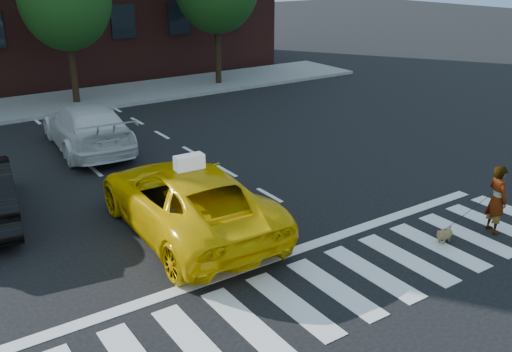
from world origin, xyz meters
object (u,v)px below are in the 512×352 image
at_px(white_suv, 87,127).
at_px(dog, 444,234).
at_px(taxi, 187,199).
at_px(woman, 497,199).

bearing_deg(white_suv, dog, 116.23).
relative_size(taxi, white_suv, 1.08).
xyz_separation_m(white_suv, woman, (5.67, -11.10, 0.04)).
height_order(taxi, dog, taxi).
bearing_deg(dog, woman, -22.90).
bearing_deg(white_suv, woman, 121.78).
height_order(taxi, white_suv, taxi).
bearing_deg(dog, white_suv, 99.00).
bearing_deg(woman, white_suv, 47.92).
bearing_deg(taxi, dog, 141.96).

